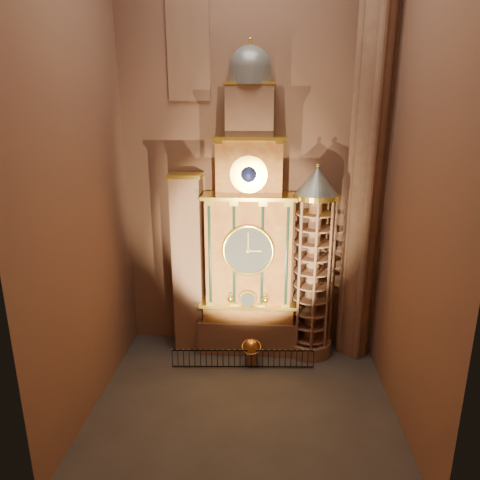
# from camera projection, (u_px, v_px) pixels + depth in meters

# --- Properties ---
(floor) EXTENTS (14.00, 14.00, 0.00)m
(floor) POSITION_uv_depth(u_px,v_px,m) (244.00, 401.00, 20.49)
(floor) COLOR #383330
(floor) RESTS_ON ground
(wall_back) EXTENTS (22.00, 0.00, 22.00)m
(wall_back) POSITION_uv_depth(u_px,v_px,m) (250.00, 157.00, 23.17)
(wall_back) COLOR brown
(wall_back) RESTS_ON floor
(wall_left) EXTENTS (0.00, 22.00, 22.00)m
(wall_left) POSITION_uv_depth(u_px,v_px,m) (77.00, 169.00, 17.85)
(wall_left) COLOR brown
(wall_left) RESTS_ON floor
(wall_right) EXTENTS (0.00, 22.00, 22.00)m
(wall_right) POSITION_uv_depth(u_px,v_px,m) (420.00, 172.00, 17.00)
(wall_right) COLOR brown
(wall_right) RESTS_ON floor
(astronomical_clock) EXTENTS (5.60, 2.41, 16.70)m
(astronomical_clock) POSITION_uv_depth(u_px,v_px,m) (249.00, 239.00, 23.38)
(astronomical_clock) COLOR #8C634C
(astronomical_clock) RESTS_ON floor
(portrait_tower) EXTENTS (1.80, 1.60, 10.20)m
(portrait_tower) POSITION_uv_depth(u_px,v_px,m) (189.00, 264.00, 24.03)
(portrait_tower) COLOR #8C634C
(portrait_tower) RESTS_ON floor
(stair_turret) EXTENTS (2.50, 2.50, 10.80)m
(stair_turret) POSITION_uv_depth(u_px,v_px,m) (313.00, 266.00, 23.31)
(stair_turret) COLOR #8C634C
(stair_turret) RESTS_ON floor
(gothic_pier) EXTENTS (2.04, 2.04, 22.00)m
(gothic_pier) POSITION_uv_depth(u_px,v_px,m) (369.00, 159.00, 21.84)
(gothic_pier) COLOR #8C634C
(gothic_pier) RESTS_ON floor
(stained_glass_window) EXTENTS (2.20, 0.14, 5.20)m
(stained_glass_window) POSITION_uv_depth(u_px,v_px,m) (188.00, 47.00, 21.75)
(stained_glass_window) COLOR navy
(stained_glass_window) RESTS_ON wall_back
(celestial_globe) EXTENTS (1.08, 1.02, 1.54)m
(celestial_globe) POSITION_uv_depth(u_px,v_px,m) (251.00, 350.00, 23.22)
(celestial_globe) COLOR #8C634C
(celestial_globe) RESTS_ON floor
(iron_railing) EXTENTS (7.60, 0.47, 1.04)m
(iron_railing) POSITION_uv_depth(u_px,v_px,m) (243.00, 359.00, 22.99)
(iron_railing) COLOR black
(iron_railing) RESTS_ON floor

